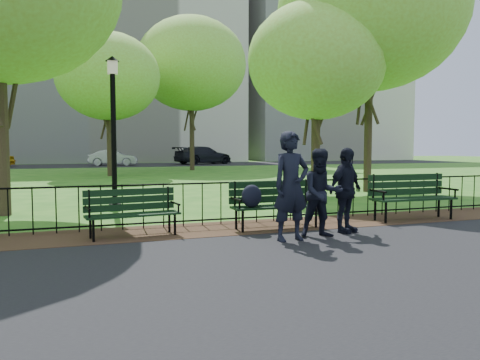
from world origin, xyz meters
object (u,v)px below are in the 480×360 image
object	(u,v)px
tree_far_c	(108,77)
tree_far_e	(191,64)
sedan_dark	(203,155)
lamppost	(114,127)
person_mid	(322,193)
sedan_silver	(113,158)
person_left	(291,186)
park_bench_main	(265,198)
tree_near_e	(317,61)
park_bench_left_a	(132,207)
tree_mid_e	(371,11)
person_right	(345,190)
park_bench_right_a	(410,192)

from	to	relation	value
tree_far_c	tree_far_e	xyz separation A→B (m)	(5.85, 4.86, 1.81)
tree_far_c	sedan_dark	xyz separation A→B (m)	(9.48, 15.37, -4.63)
lamppost	tree_far_e	xyz separation A→B (m)	(6.75, 19.48, 5.16)
tree_far_c	person_mid	size ratio (longest dim) A/B	4.97
sedan_silver	sedan_dark	bearing A→B (deg)	-73.26
person_left	person_mid	size ratio (longest dim) A/B	1.19
park_bench_main	tree_near_e	xyz separation A→B (m)	(4.26, 5.79, 3.88)
park_bench_left_a	tree_mid_e	distance (m)	12.25
park_bench_main	tree_mid_e	xyz separation A→B (m)	(6.48, 5.98, 5.79)
tree_far_e	person_right	xyz separation A→B (m)	(-2.90, -24.12, -6.46)
lamppost	tree_mid_e	bearing A→B (deg)	13.41
tree_mid_e	sedan_silver	xyz separation A→B (m)	(-6.88, 26.93, -5.74)
park_bench_right_a	lamppost	bearing A→B (deg)	150.17
tree_mid_e	park_bench_right_a	bearing A→B (deg)	-116.68
park_bench_main	lamppost	xyz separation A→B (m)	(-2.56, 3.82, 1.49)
sedan_silver	park_bench_main	bearing A→B (deg)	-168.84
park_bench_main	tree_far_e	distance (m)	24.59
park_bench_main	sedan_dark	size ratio (longest dim) A/B	0.32
park_bench_main	person_left	distance (m)	1.21
park_bench_main	tree_near_e	bearing A→B (deg)	52.78
tree_far_e	tree_far_c	bearing A→B (deg)	-140.29
park_bench_left_a	person_right	size ratio (longest dim) A/B	1.06
tree_near_e	sedan_silver	bearing A→B (deg)	99.75
tree_far_c	person_right	xyz separation A→B (m)	(2.96, -19.26, -4.65)
lamppost	park_bench_left_a	bearing A→B (deg)	-89.81
park_bench_main	person_left	bearing A→B (deg)	-91.36
sedan_silver	tree_mid_e	bearing A→B (deg)	-155.20
tree_mid_e	tree_near_e	bearing A→B (deg)	-175.20
park_bench_main	tree_near_e	world-z (taller)	tree_near_e
park_bench_main	lamppost	distance (m)	4.84
tree_near_e	person_right	size ratio (longest dim) A/B	4.06
sedan_dark	tree_far_e	bearing A→B (deg)	141.41
park_bench_left_a	park_bench_right_a	bearing A→B (deg)	-7.42
tree_near_e	person_right	bearing A→B (deg)	-114.20
park_bench_main	park_bench_left_a	distance (m)	2.55
lamppost	person_right	xyz separation A→B (m)	(3.85, -4.64, -1.31)
tree_far_e	sedan_silver	bearing A→B (deg)	115.52
person_right	sedan_silver	world-z (taller)	person_right
person_right	park_bench_main	bearing A→B (deg)	123.51
person_right	lamppost	bearing A→B (deg)	105.48
tree_far_c	sedan_silver	distance (m)	15.29
lamppost	sedan_silver	distance (m)	29.20
tree_mid_e	sedan_dark	xyz separation A→B (m)	(1.33, 27.83, -5.59)
tree_far_c	tree_mid_e	bearing A→B (deg)	-56.82
tree_mid_e	person_left	world-z (taller)	tree_mid_e
park_bench_main	park_bench_right_a	distance (m)	3.51
person_mid	sedan_silver	xyz separation A→B (m)	(-1.04, 33.98, -0.12)
tree_near_e	person_right	world-z (taller)	tree_near_e
person_left	person_mid	xyz separation A→B (m)	(0.65, 0.09, -0.15)
park_bench_right_a	tree_far_c	distance (m)	19.69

